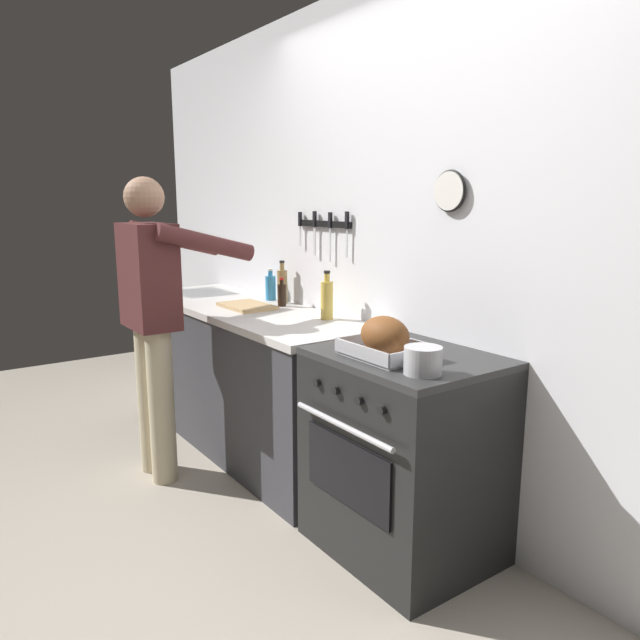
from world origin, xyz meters
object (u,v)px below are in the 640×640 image
at_px(cutting_board, 247,306).
at_px(bottle_vinegar, 282,285).
at_px(bottle_dish_soap, 271,287).
at_px(roasting_pan, 385,339).
at_px(bottle_soy_sauce, 282,294).
at_px(stove, 404,454).
at_px(saucepan, 423,360).
at_px(person_cook, 154,310).
at_px(bottle_cooking_oil, 327,299).

relative_size(cutting_board, bottle_vinegar, 1.34).
relative_size(bottle_dish_soap, bottle_vinegar, 0.76).
relative_size(roasting_pan, bottle_soy_sauce, 1.99).
bearing_deg(stove, bottle_dish_soap, 170.90).
distance_m(saucepan, bottle_vinegar, 1.69).
distance_m(roasting_pan, bottle_vinegar, 1.42).
height_order(roasting_pan, cutting_board, roasting_pan).
relative_size(saucepan, cutting_board, 0.40).
bearing_deg(stove, bottle_vinegar, 169.99).
relative_size(roasting_pan, saucepan, 2.45).
height_order(person_cook, bottle_soy_sauce, person_cook).
xyz_separation_m(stove, bottle_cooking_oil, (-0.81, 0.17, 0.56)).
xyz_separation_m(bottle_cooking_oil, bottle_soy_sauce, (-0.49, 0.01, -0.04)).
bearing_deg(bottle_cooking_oil, bottle_dish_soap, 174.09).
relative_size(bottle_soy_sauce, bottle_dish_soap, 0.86).
height_order(stove, bottle_cooking_oil, bottle_cooking_oil).
height_order(bottle_cooking_oil, bottle_dish_soap, bottle_cooking_oil).
distance_m(cutting_board, bottle_dish_soap, 0.32).
height_order(bottle_cooking_oil, bottle_vinegar, bottle_vinegar).
bearing_deg(roasting_pan, stove, 79.04).
bearing_deg(saucepan, bottle_vinegar, 166.32).
distance_m(bottle_soy_sauce, bottle_vinegar, 0.12).
xyz_separation_m(bottle_dish_soap, bottle_vinegar, (0.15, -0.00, 0.03)).
distance_m(bottle_soy_sauce, bottle_dish_soap, 0.25).
height_order(person_cook, bottle_vinegar, person_cook).
xyz_separation_m(bottle_soy_sauce, bottle_dish_soap, (-0.24, 0.06, 0.01)).
bearing_deg(bottle_soy_sauce, bottle_cooking_oil, -1.48).
bearing_deg(person_cook, bottle_vinegar, -2.86).
distance_m(saucepan, bottle_dish_soap, 1.84).
xyz_separation_m(stove, cutting_board, (-1.38, -0.01, 0.46)).
bearing_deg(cutting_board, person_cook, -86.26).
relative_size(stove, bottle_cooking_oil, 3.38).
height_order(roasting_pan, bottle_cooking_oil, bottle_cooking_oil).
height_order(saucepan, cutting_board, saucepan).
height_order(saucepan, bottle_vinegar, bottle_vinegar).
distance_m(stove, bottle_soy_sauce, 1.42).
height_order(bottle_cooking_oil, bottle_soy_sauce, bottle_cooking_oil).
height_order(cutting_board, bottle_cooking_oil, bottle_cooking_oil).
bearing_deg(saucepan, bottle_cooking_oil, 162.96).
distance_m(stove, person_cook, 1.56).
xyz_separation_m(cutting_board, bottle_dish_soap, (-0.16, 0.26, 0.07)).
bearing_deg(roasting_pan, bottle_soy_sauce, 167.17).
height_order(stove, bottle_vinegar, bottle_vinegar).
xyz_separation_m(person_cook, bottle_vinegar, (-0.05, 0.85, 0.06)).
distance_m(saucepan, cutting_board, 1.64).
relative_size(person_cook, bottle_cooking_oil, 6.24).
bearing_deg(person_cook, saucepan, -80.64).
bearing_deg(person_cook, bottle_dish_soap, 6.77).
bearing_deg(bottle_vinegar, cutting_board, -86.87).
xyz_separation_m(saucepan, bottle_vinegar, (-1.64, 0.40, 0.06)).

